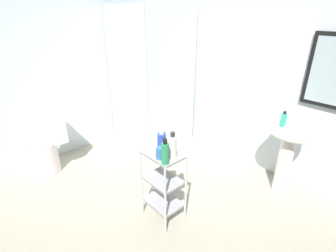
{
  "coord_description": "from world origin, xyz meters",
  "views": [
    {
      "loc": [
        1.63,
        -1.03,
        1.92
      ],
      "look_at": [
        -0.23,
        0.64,
        0.77
      ],
      "focal_mm": 26.79,
      "sensor_mm": 36.0,
      "label": 1
    }
  ],
  "objects": [
    {
      "name": "hand_soap_bottle",
      "position": [
        0.64,
        1.5,
        0.88
      ],
      "size": [
        0.06,
        0.06,
        0.16
      ],
      "color": "#2DBC99",
      "rests_on": "pedestal_sink"
    },
    {
      "name": "toilet",
      "position": [
        -1.48,
        -0.33,
        0.31
      ],
      "size": [
        0.37,
        0.49,
        0.76
      ],
      "color": "white",
      "rests_on": "ground_plane"
    },
    {
      "name": "wall_left",
      "position": [
        -1.85,
        0.0,
        1.25
      ],
      "size": [
        0.1,
        4.2,
        2.5
      ],
      "primitive_type": "cube",
      "color": "silver",
      "rests_on": "ground_plane"
    },
    {
      "name": "sink_faucet",
      "position": [
        0.74,
        1.64,
        0.86
      ],
      "size": [
        0.03,
        0.03,
        0.1
      ],
      "primitive_type": "cylinder",
      "color": "silver",
      "rests_on": "pedestal_sink"
    },
    {
      "name": "storage_cart",
      "position": [
        0.14,
        0.25,
        0.44
      ],
      "size": [
        0.38,
        0.28,
        0.74
      ],
      "color": "silver",
      "rests_on": "ground_plane"
    },
    {
      "name": "shower_stall",
      "position": [
        -1.21,
        1.19,
        0.46
      ],
      "size": [
        0.92,
        0.92,
        2.0
      ],
      "color": "white",
      "rests_on": "ground_plane"
    },
    {
      "name": "wall_back",
      "position": [
        0.01,
        1.85,
        1.25
      ],
      "size": [
        4.2,
        0.14,
        2.5
      ],
      "color": "silver",
      "rests_on": "ground_plane"
    },
    {
      "name": "pedestal_sink",
      "position": [
        0.74,
        1.52,
        0.58
      ],
      "size": [
        0.46,
        0.37,
        0.81
      ],
      "color": "white",
      "rests_on": "ground_plane"
    },
    {
      "name": "shampoo_bottle_blue",
      "position": [
        0.11,
        0.26,
        0.84
      ],
      "size": [
        0.08,
        0.08,
        0.23
      ],
      "color": "blue",
      "rests_on": "storage_cart"
    },
    {
      "name": "rinse_cup",
      "position": [
        0.18,
        0.18,
        0.79
      ],
      "size": [
        0.07,
        0.07,
        0.11
      ],
      "primitive_type": "cylinder",
      "color": "#3870B2",
      "rests_on": "storage_cart"
    },
    {
      "name": "body_wash_bottle_green",
      "position": [
        0.27,
        0.16,
        0.84
      ],
      "size": [
        0.06,
        0.06,
        0.24
      ],
      "color": "#2D995B",
      "rests_on": "storage_cart"
    },
    {
      "name": "ground_plane",
      "position": [
        0.0,
        0.0,
        -0.01
      ],
      "size": [
        4.2,
        4.2,
        0.02
      ],
      "primitive_type": "cube",
      "color": "#9F9985"
    },
    {
      "name": "lotion_bottle_white",
      "position": [
        0.23,
        0.29,
        0.85
      ],
      "size": [
        0.07,
        0.07,
        0.24
      ],
      "color": "white",
      "rests_on": "storage_cart"
    }
  ]
}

